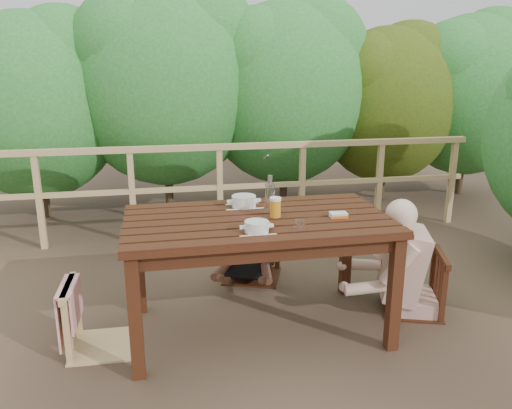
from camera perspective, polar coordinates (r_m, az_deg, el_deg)
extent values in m
plane|color=brown|center=(3.70, 0.16, -13.76)|extent=(60.00, 60.00, 0.00)
cube|color=#32170B|center=(3.52, 0.16, -8.00)|extent=(1.75, 0.99, 0.81)
cube|color=tan|center=(3.44, -17.36, -8.81)|extent=(0.44, 0.44, 0.86)
cube|color=#32170B|center=(4.33, -0.48, -2.43)|extent=(0.60, 0.60, 0.94)
cube|color=#32170B|center=(3.95, 17.53, -5.55)|extent=(0.55, 0.55, 0.87)
cube|color=tan|center=(5.36, -4.09, 1.47)|extent=(5.60, 0.10, 1.01)
cylinder|color=silver|center=(3.08, 0.07, -2.63)|extent=(0.25, 0.25, 0.08)
cylinder|color=white|center=(3.61, -1.38, 0.26)|extent=(0.29, 0.29, 0.10)
ellipsoid|color=#A27938|center=(3.13, 0.67, -2.38)|extent=(0.12, 0.09, 0.07)
cylinder|color=gold|center=(3.37, 2.19, -0.43)|extent=(0.08, 0.08, 0.15)
cylinder|color=white|center=(3.43, 1.58, 1.02)|extent=(0.07, 0.07, 0.28)
cylinder|color=silver|center=(3.12, 4.86, -2.45)|extent=(0.07, 0.07, 0.08)
cube|color=white|center=(3.41, 9.25, -1.30)|extent=(0.12, 0.09, 0.05)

